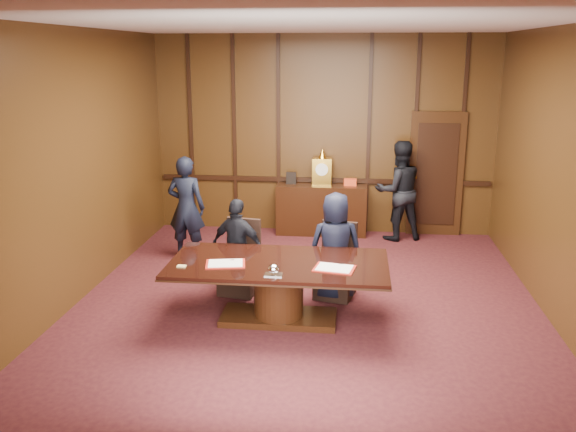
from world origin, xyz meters
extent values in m
plane|color=black|center=(0.00, 0.00, 0.00)|extent=(7.00, 7.00, 0.00)
plane|color=silver|center=(0.00, 0.00, 3.50)|extent=(7.00, 7.00, 0.00)
cube|color=black|center=(0.00, 3.50, 1.75)|extent=(6.00, 0.04, 3.50)
cube|color=black|center=(0.00, -3.50, 1.75)|extent=(6.00, 0.04, 3.50)
cube|color=black|center=(-3.00, 0.00, 1.75)|extent=(0.04, 7.00, 3.50)
cube|color=black|center=(3.00, 0.00, 1.75)|extent=(0.04, 7.00, 3.50)
cube|color=black|center=(0.00, 3.47, 0.95)|extent=(5.90, 0.05, 0.08)
cube|color=black|center=(2.00, 3.46, 1.10)|extent=(0.95, 0.06, 2.20)
sphere|color=gold|center=(1.63, 3.39, 1.05)|extent=(0.08, 0.08, 0.08)
cube|color=black|center=(0.00, 3.26, 0.45)|extent=(1.60, 0.45, 0.90)
cube|color=black|center=(-0.70, 3.26, 0.03)|extent=(0.12, 0.40, 0.06)
cube|color=black|center=(0.70, 3.26, 0.03)|extent=(0.12, 0.40, 0.06)
cube|color=gold|center=(0.00, 3.26, 1.14)|extent=(0.34, 0.18, 0.48)
cylinder|color=white|center=(0.00, 3.16, 1.20)|extent=(0.22, 0.03, 0.22)
cone|color=gold|center=(0.00, 3.26, 1.46)|extent=(0.14, 0.14, 0.16)
cube|color=black|center=(-0.55, 3.28, 1.01)|extent=(0.18, 0.04, 0.22)
cube|color=#EB421B|center=(0.50, 3.28, 0.96)|extent=(0.22, 0.12, 0.12)
cube|color=black|center=(-0.30, -0.50, 0.04)|extent=(1.40, 0.60, 0.08)
cylinder|color=black|center=(-0.30, -0.50, 0.39)|extent=(0.60, 0.60, 0.62)
cube|color=black|center=(-0.30, -0.50, 0.71)|extent=(2.62, 1.32, 0.02)
cube|color=black|center=(-0.30, -0.50, 0.73)|extent=(2.60, 1.30, 0.06)
cube|color=#A0190E|center=(-0.91, -0.66, 0.77)|extent=(0.51, 0.41, 0.01)
cube|color=white|center=(-0.91, -0.66, 0.78)|extent=(0.44, 0.35, 0.01)
cube|color=#A0190E|center=(0.37, -0.67, 0.77)|extent=(0.51, 0.41, 0.01)
cube|color=white|center=(0.37, -0.67, 0.78)|extent=(0.44, 0.35, 0.01)
cube|color=white|center=(-0.30, -0.95, 0.77)|extent=(0.20, 0.14, 0.01)
ellipsoid|color=white|center=(-0.30, -0.95, 0.82)|extent=(0.13, 0.13, 0.10)
cube|color=#D7B569|center=(-1.40, -0.80, 0.77)|extent=(0.10, 0.08, 0.01)
cube|color=black|center=(-0.95, 0.35, 0.23)|extent=(0.56, 0.56, 0.46)
cube|color=black|center=(-0.91, 0.56, 0.72)|extent=(0.48, 0.14, 0.55)
cylinder|color=black|center=(-1.15, 0.15, 0.12)|extent=(0.04, 0.04, 0.23)
cylinder|color=black|center=(-0.75, 0.55, 0.12)|extent=(0.04, 0.04, 0.23)
cube|color=black|center=(0.35, 0.35, 0.23)|extent=(0.58, 0.58, 0.46)
cube|color=black|center=(0.40, 0.55, 0.72)|extent=(0.48, 0.17, 0.55)
cylinder|color=black|center=(0.15, 0.15, 0.12)|extent=(0.04, 0.04, 0.23)
cylinder|color=black|center=(0.55, 0.55, 0.12)|extent=(0.04, 0.04, 0.23)
imported|color=black|center=(-0.95, 0.30, 0.66)|extent=(0.84, 0.55, 1.32)
imported|color=black|center=(0.35, 0.30, 0.72)|extent=(0.76, 0.56, 1.44)
imported|color=black|center=(-2.04, 1.72, 0.82)|extent=(0.63, 0.44, 1.64)
imported|color=black|center=(1.34, 3.10, 0.87)|extent=(1.00, 0.88, 1.74)
camera|label=1|loc=(0.57, -7.33, 3.18)|focal=38.00mm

